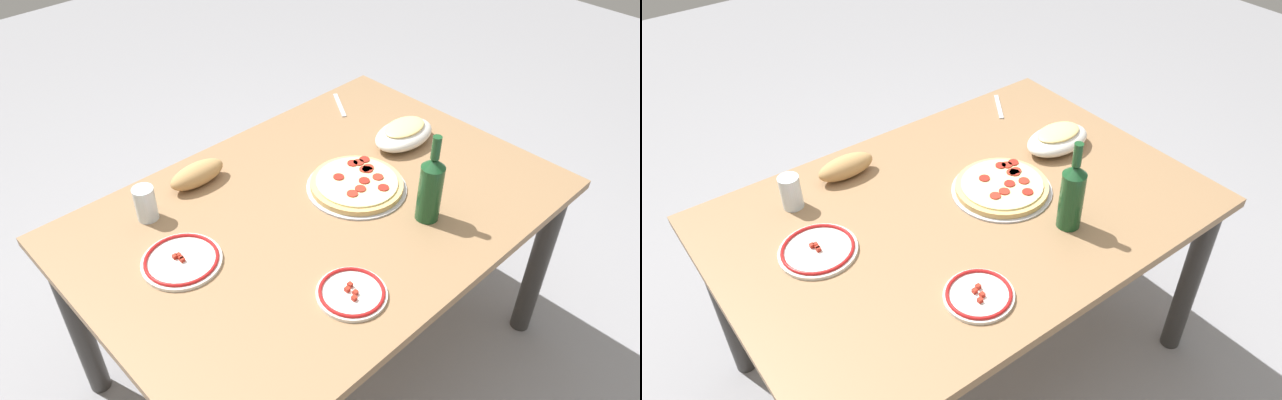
% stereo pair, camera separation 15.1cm
% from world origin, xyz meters
% --- Properties ---
extents(ground_plane, '(8.00, 8.00, 0.00)m').
position_xyz_m(ground_plane, '(0.00, 0.00, 0.00)').
color(ground_plane, gray).
rests_on(ground_plane, ground).
extents(dining_table, '(1.44, 0.99, 0.71)m').
position_xyz_m(dining_table, '(0.00, 0.00, 0.61)').
color(dining_table, '#93704C').
rests_on(dining_table, ground).
extents(pepperoni_pizza, '(0.31, 0.31, 0.03)m').
position_xyz_m(pepperoni_pizza, '(0.15, -0.01, 0.72)').
color(pepperoni_pizza, '#B7B7BC').
rests_on(pepperoni_pizza, dining_table).
extents(baked_pasta_dish, '(0.24, 0.15, 0.08)m').
position_xyz_m(baked_pasta_dish, '(0.45, 0.06, 0.75)').
color(baked_pasta_dish, white).
rests_on(baked_pasta_dish, dining_table).
extents(wine_bottle, '(0.07, 0.07, 0.28)m').
position_xyz_m(wine_bottle, '(0.20, -0.25, 0.82)').
color(wine_bottle, '#194723').
rests_on(wine_bottle, dining_table).
extents(water_glass, '(0.06, 0.06, 0.11)m').
position_xyz_m(water_glass, '(-0.40, 0.32, 0.76)').
color(water_glass, silver).
rests_on(water_glass, dining_table).
extents(side_plate_near, '(0.22, 0.22, 0.02)m').
position_xyz_m(side_plate_near, '(-0.43, 0.09, 0.71)').
color(side_plate_near, white).
rests_on(side_plate_near, dining_table).
extents(side_plate_far, '(0.18, 0.18, 0.02)m').
position_xyz_m(side_plate_far, '(-0.18, -0.31, 0.71)').
color(side_plate_far, white).
rests_on(side_plate_far, dining_table).
extents(bread_loaf, '(0.19, 0.08, 0.07)m').
position_xyz_m(bread_loaf, '(-0.20, 0.35, 0.74)').
color(bread_loaf, tan).
rests_on(bread_loaf, dining_table).
extents(fork_right, '(0.11, 0.15, 0.00)m').
position_xyz_m(fork_right, '(0.47, 0.39, 0.71)').
color(fork_right, '#B7B7BC').
rests_on(fork_right, dining_table).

